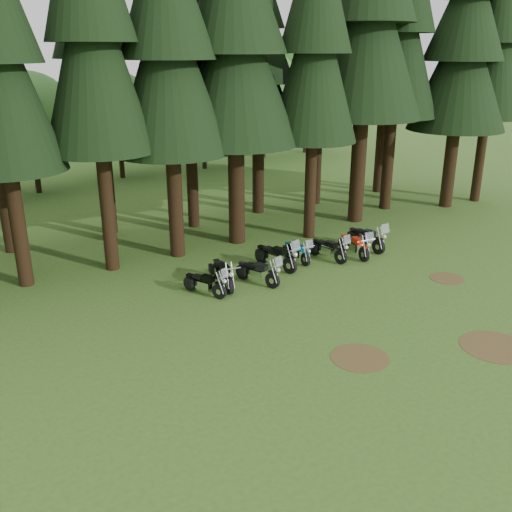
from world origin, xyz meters
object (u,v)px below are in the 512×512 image
object	(u,v)px
motorcycle_3	(276,257)
motorcycle_5	(328,250)
motorcycle_0	(205,284)
motorcycle_6	(354,246)
motorcycle_2	(258,273)
motorcycle_4	(297,252)
motorcycle_1	(223,274)
motorcycle_7	(366,239)

from	to	relation	value
motorcycle_3	motorcycle_5	bearing A→B (deg)	-19.68
motorcycle_0	motorcycle_6	world-z (taller)	motorcycle_6
motorcycle_0	motorcycle_2	size ratio (longest dim) A/B	0.92
motorcycle_4	motorcycle_2	bearing A→B (deg)	-153.83
motorcycle_3	motorcycle_5	xyz separation A→B (m)	(2.56, -0.48, -0.04)
motorcycle_1	motorcycle_4	size ratio (longest dim) A/B	1.16
motorcycle_5	motorcycle_1	bearing A→B (deg)	171.47
motorcycle_1	motorcycle_2	world-z (taller)	motorcycle_2
motorcycle_0	motorcycle_5	distance (m)	6.45
motorcycle_5	motorcycle_6	xyz separation A→B (m)	(1.29, -0.34, 0.01)
motorcycle_1	motorcycle_3	xyz separation A→B (m)	(2.86, 0.32, 0.02)
motorcycle_6	motorcycle_7	world-z (taller)	motorcycle_7
motorcycle_7	motorcycle_1	bearing A→B (deg)	179.34
motorcycle_0	motorcycle_3	distance (m)	3.94
motorcycle_5	motorcycle_2	bearing A→B (deg)	179.25
motorcycle_1	motorcycle_7	distance (m)	7.82
motorcycle_3	motorcycle_5	world-z (taller)	motorcycle_3
motorcycle_2	motorcycle_3	bearing A→B (deg)	13.19
motorcycle_5	motorcycle_7	world-z (taller)	motorcycle_7
motorcycle_7	motorcycle_4	bearing A→B (deg)	170.61
motorcycle_0	motorcycle_3	bearing A→B (deg)	-11.93
motorcycle_2	motorcycle_3	xyz separation A→B (m)	(1.60, 0.93, 0.05)
motorcycle_1	motorcycle_7	bearing A→B (deg)	14.20
motorcycle_2	motorcycle_3	distance (m)	1.85
motorcycle_1	motorcycle_7	xyz separation A→B (m)	(7.82, -0.13, 0.02)
motorcycle_0	motorcycle_6	distance (m)	7.74
motorcycle_0	motorcycle_6	bearing A→B (deg)	-22.69
motorcycle_2	motorcycle_7	distance (m)	6.57
motorcycle_2	motorcycle_7	world-z (taller)	motorcycle_7
motorcycle_1	motorcycle_5	world-z (taller)	motorcycle_5
motorcycle_0	motorcycle_1	size ratio (longest dim) A/B	0.86
motorcycle_1	motorcycle_4	bearing A→B (deg)	21.89
motorcycle_1	motorcycle_2	bearing A→B (deg)	-10.39
motorcycle_3	motorcycle_6	xyz separation A→B (m)	(3.85, -0.82, -0.03)
motorcycle_4	motorcycle_6	world-z (taller)	motorcycle_6
motorcycle_1	motorcycle_5	xyz separation A→B (m)	(5.42, -0.15, -0.02)
motorcycle_0	motorcycle_5	size ratio (longest dim) A/B	0.89
motorcycle_0	motorcycle_1	world-z (taller)	motorcycle_0
motorcycle_7	motorcycle_2	bearing A→B (deg)	-175.58
motorcycle_4	motorcycle_5	distance (m)	1.41
motorcycle_1	motorcycle_7	world-z (taller)	motorcycle_7
motorcycle_6	motorcycle_7	xyz separation A→B (m)	(1.10, 0.36, 0.03)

